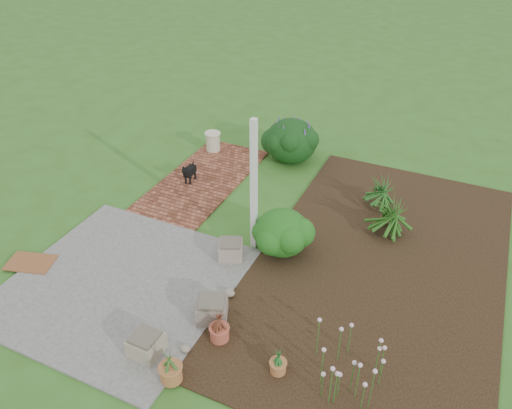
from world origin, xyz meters
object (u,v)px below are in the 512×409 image
at_px(cream_ceramic_urn, 213,142).
at_px(black_dog, 189,171).
at_px(stone_trough_near, 146,345).
at_px(evergreen_shrub, 282,231).

bearing_deg(cream_ceramic_urn, black_dog, -80.06).
distance_m(stone_trough_near, black_dog, 4.62).
bearing_deg(evergreen_shrub, stone_trough_near, -106.04).
height_order(cream_ceramic_urn, evergreen_shrub, evergreen_shrub).
height_order(black_dog, cream_ceramic_urn, cream_ceramic_urn).
distance_m(black_dog, cream_ceramic_urn, 1.56).
distance_m(cream_ceramic_urn, evergreen_shrub, 4.13).
distance_m(stone_trough_near, cream_ceramic_urn, 6.15).
relative_size(black_dog, cream_ceramic_urn, 1.16).
bearing_deg(cream_ceramic_urn, evergreen_shrub, -43.84).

